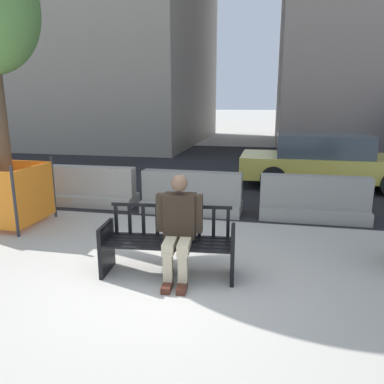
% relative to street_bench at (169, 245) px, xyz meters
% --- Properties ---
extents(ground_plane, '(200.00, 200.00, 0.00)m').
position_rel_street_bench_xyz_m(ground_plane, '(-0.05, -0.33, -0.40)').
color(ground_plane, '#B7B2A8').
extents(street_asphalt, '(120.00, 12.00, 0.01)m').
position_rel_street_bench_xyz_m(street_asphalt, '(-0.05, 8.37, -0.39)').
color(street_asphalt, black).
rests_on(street_asphalt, ground).
extents(street_bench, '(1.73, 0.67, 0.88)m').
position_rel_street_bench_xyz_m(street_bench, '(0.00, 0.00, 0.00)').
color(street_bench, black).
rests_on(street_bench, ground).
extents(seated_person, '(0.59, 0.75, 1.31)m').
position_rel_street_bench_xyz_m(seated_person, '(0.15, -0.04, 0.29)').
color(seated_person, '#2D2319').
rests_on(seated_person, ground).
extents(jersey_barrier_centre, '(2.01, 0.72, 0.84)m').
position_rel_street_bench_xyz_m(jersey_barrier_centre, '(-0.28, 2.79, -0.06)').
color(jersey_barrier_centre, gray).
rests_on(jersey_barrier_centre, ground).
extents(jersey_barrier_left, '(2.01, 0.71, 0.84)m').
position_rel_street_bench_xyz_m(jersey_barrier_left, '(-2.55, 2.93, -0.06)').
color(jersey_barrier_left, '#ADA89E').
rests_on(jersey_barrier_left, ground).
extents(jersey_barrier_right, '(2.00, 0.69, 0.84)m').
position_rel_street_bench_xyz_m(jersey_barrier_right, '(2.08, 2.81, -0.06)').
color(jersey_barrier_right, gray).
rests_on(jersey_barrier_right, ground).
extents(construction_fence, '(1.18, 1.18, 1.19)m').
position_rel_street_bench_xyz_m(construction_fence, '(-3.39, 1.40, 0.20)').
color(construction_fence, '#2D2D33').
rests_on(construction_fence, ground).
extents(car_taxi_near, '(4.48, 1.96, 1.38)m').
position_rel_street_bench_xyz_m(car_taxi_near, '(2.68, 5.81, 0.30)').
color(car_taxi_near, '#DBC64C').
rests_on(car_taxi_near, ground).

